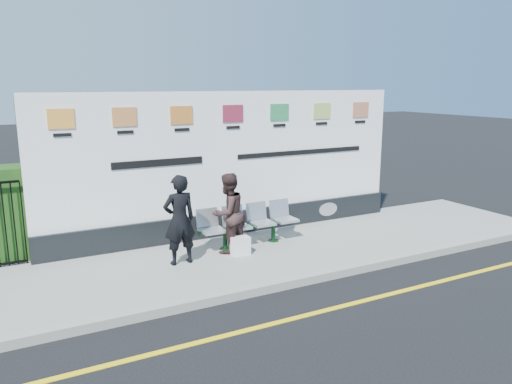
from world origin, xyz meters
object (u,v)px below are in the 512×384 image
billboard (232,173)px  bench (250,234)px  woman_left (179,220)px  woman_right (228,213)px

billboard → bench: (-0.05, -0.93, -1.08)m
billboard → bench: bearing=-93.1°
billboard → woman_left: bearing=-141.7°
billboard → bench: size_ratio=3.88×
bench → woman_right: size_ratio=1.35×
woman_left → woman_right: 1.04m
bench → billboard: bearing=86.2°
billboard → woman_right: bearing=-118.5°
bench → woman_left: bearing=-168.3°
bench → woman_right: 0.78m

